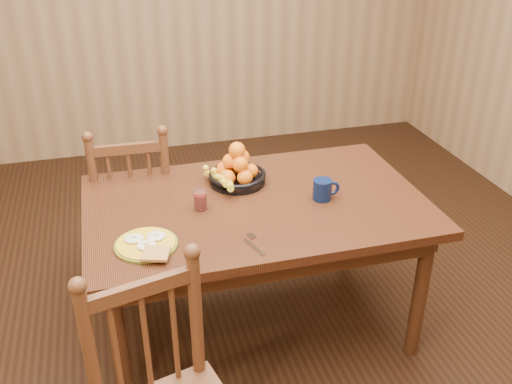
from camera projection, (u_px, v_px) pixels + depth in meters
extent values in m
cube|color=black|center=(256.00, 324.00, 3.06)|extent=(4.50, 5.00, 0.01)
cube|color=black|center=(256.00, 205.00, 2.71)|extent=(1.60, 1.00, 0.04)
cube|color=black|center=(236.00, 181.00, 3.11)|extent=(1.40, 0.04, 0.10)
cube|color=black|center=(282.00, 268.00, 2.39)|extent=(1.40, 0.04, 0.10)
cube|color=black|center=(392.00, 200.00, 2.92)|extent=(0.04, 0.84, 0.10)
cube|color=black|center=(103.00, 240.00, 2.58)|extent=(0.04, 0.84, 0.10)
cylinder|color=black|center=(120.00, 350.00, 2.39)|extent=(0.07, 0.07, 0.70)
cylinder|color=black|center=(420.00, 295.00, 2.71)|extent=(0.07, 0.07, 0.70)
cylinder|color=black|center=(111.00, 248.00, 3.07)|extent=(0.07, 0.07, 0.70)
cylinder|color=black|center=(352.00, 213.00, 3.39)|extent=(0.07, 0.07, 0.70)
cube|color=#462615|center=(134.00, 207.00, 3.24)|extent=(0.46, 0.44, 0.04)
cylinder|color=#462615|center=(166.00, 224.00, 3.54)|extent=(0.04, 0.04, 0.44)
cylinder|color=#462615|center=(106.00, 231.00, 3.47)|extent=(0.04, 0.04, 0.44)
cylinder|color=#462615|center=(172.00, 255.00, 3.25)|extent=(0.04, 0.04, 0.44)
cylinder|color=#462615|center=(107.00, 263.00, 3.17)|extent=(0.04, 0.04, 0.44)
cylinder|color=#462615|center=(166.00, 177.00, 2.99)|extent=(0.04, 0.04, 0.53)
cylinder|color=#462615|center=(95.00, 185.00, 2.92)|extent=(0.04, 0.04, 0.53)
cylinder|color=#462615|center=(132.00, 190.00, 2.98)|extent=(0.02, 0.02, 0.41)
cube|color=#462615|center=(127.00, 149.00, 2.87)|extent=(0.37, 0.04, 0.05)
cylinder|color=#462615|center=(90.00, 353.00, 1.84)|extent=(0.05, 0.05, 0.54)
cylinder|color=#462615|center=(196.00, 316.00, 2.00)|extent=(0.05, 0.05, 0.54)
cylinder|color=#462615|center=(147.00, 345.00, 1.94)|extent=(0.02, 0.02, 0.42)
cube|color=#462615|center=(140.00, 289.00, 1.83)|extent=(0.37, 0.12, 0.05)
cylinder|color=#59601E|center=(146.00, 245.00, 2.36)|extent=(0.26, 0.26, 0.01)
cylinder|color=gold|center=(146.00, 243.00, 2.36)|extent=(0.24, 0.24, 0.01)
ellipsoid|color=silver|center=(134.00, 238.00, 2.37)|extent=(0.08, 0.08, 0.01)
cube|color=#F2E08C|center=(134.00, 236.00, 2.37)|extent=(0.02, 0.02, 0.01)
ellipsoid|color=silver|center=(156.00, 236.00, 2.39)|extent=(0.08, 0.08, 0.01)
cube|color=#F2E08C|center=(156.00, 234.00, 2.38)|extent=(0.02, 0.02, 0.01)
ellipsoid|color=silver|center=(147.00, 245.00, 2.33)|extent=(0.08, 0.08, 0.01)
cube|color=#F2E08C|center=(146.00, 243.00, 2.32)|extent=(0.02, 0.02, 0.01)
cube|color=brown|center=(156.00, 254.00, 2.27)|extent=(0.13, 0.13, 0.01)
cube|color=silver|center=(254.00, 247.00, 2.35)|extent=(0.06, 0.14, 0.00)
cube|color=silver|center=(251.00, 236.00, 2.43)|extent=(0.04, 0.05, 0.00)
cube|color=silver|center=(160.00, 253.00, 2.31)|extent=(0.04, 0.12, 0.00)
ellipsoid|color=silver|center=(154.00, 243.00, 2.37)|extent=(0.03, 0.04, 0.01)
cylinder|color=#091534|center=(322.00, 190.00, 2.70)|extent=(0.09, 0.09, 0.10)
torus|color=#091534|center=(332.00, 188.00, 2.71)|extent=(0.07, 0.02, 0.07)
cylinder|color=black|center=(323.00, 181.00, 2.68)|extent=(0.08, 0.08, 0.00)
cylinder|color=silver|center=(200.00, 200.00, 2.62)|extent=(0.06, 0.06, 0.09)
cylinder|color=maroon|center=(201.00, 202.00, 2.62)|extent=(0.05, 0.05, 0.07)
cylinder|color=black|center=(237.00, 181.00, 2.87)|extent=(0.28, 0.28, 0.02)
torus|color=black|center=(237.00, 175.00, 2.85)|extent=(0.29, 0.29, 0.02)
cylinder|color=black|center=(237.00, 182.00, 2.87)|extent=(0.10, 0.10, 0.01)
sphere|color=orange|center=(251.00, 171.00, 2.86)|extent=(0.07, 0.07, 0.07)
sphere|color=orange|center=(238.00, 166.00, 2.91)|extent=(0.08, 0.08, 0.08)
sphere|color=orange|center=(224.00, 170.00, 2.87)|extent=(0.08, 0.08, 0.08)
sphere|color=orange|center=(228.00, 177.00, 2.80)|extent=(0.07, 0.07, 0.07)
sphere|color=orange|center=(245.00, 177.00, 2.80)|extent=(0.08, 0.08, 0.08)
sphere|color=orange|center=(242.00, 157.00, 2.85)|extent=(0.08, 0.08, 0.08)
sphere|color=orange|center=(230.00, 161.00, 2.82)|extent=(0.07, 0.07, 0.07)
sphere|color=orange|center=(240.00, 164.00, 2.79)|extent=(0.08, 0.08, 0.08)
sphere|color=orange|center=(237.00, 150.00, 2.79)|extent=(0.08, 0.08, 0.08)
cylinder|color=yellow|center=(221.00, 180.00, 2.80)|extent=(0.10, 0.17, 0.07)
cylinder|color=yellow|center=(215.00, 176.00, 2.84)|extent=(0.14, 0.15, 0.07)
cylinder|color=yellow|center=(230.00, 184.00, 2.76)|extent=(0.06, 0.18, 0.07)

